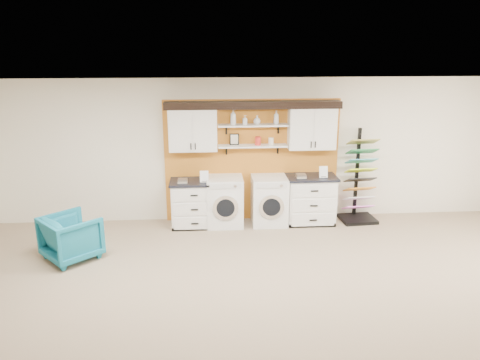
{
  "coord_description": "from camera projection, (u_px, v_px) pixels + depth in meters",
  "views": [
    {
      "loc": [
        -0.86,
        -4.91,
        3.47
      ],
      "look_at": [
        -0.35,
        2.3,
        1.3
      ],
      "focal_mm": 35.0,
      "sensor_mm": 36.0,
      "label": 1
    }
  ],
  "objects": [
    {
      "name": "upper_cabinet_right",
      "position": [
        312.0,
        127.0,
        8.9
      ],
      "size": [
        0.9,
        0.35,
        0.84
      ],
      "color": "silver",
      "rests_on": "wall_back"
    },
    {
      "name": "armchair",
      "position": [
        71.0,
        237.0,
        7.66
      ],
      "size": [
        1.14,
        1.13,
        0.74
      ],
      "primitive_type": "imported",
      "rotation": [
        0.0,
        0.0,
        2.3
      ],
      "color": "#136B86",
      "rests_on": "floor"
    },
    {
      "name": "soap_bottle_d",
      "position": [
        276.0,
        117.0,
        8.81
      ],
      "size": [
        0.12,
        0.12,
        0.26
      ],
      "primitive_type": "imported",
      "rotation": [
        0.0,
        0.0,
        0.21
      ],
      "color": "silver",
      "rests_on": "shelf_upper"
    },
    {
      "name": "base_cabinet_right",
      "position": [
        310.0,
        199.0,
        9.16
      ],
      "size": [
        0.97,
        0.66,
        0.95
      ],
      "color": "silver",
      "rests_on": "floor"
    },
    {
      "name": "crown_molding",
      "position": [
        253.0,
        104.0,
        8.72
      ],
      "size": [
        3.3,
        0.41,
        0.13
      ],
      "color": "black",
      "rests_on": "wall_back"
    },
    {
      "name": "upper_cabinet_left",
      "position": [
        193.0,
        129.0,
        8.75
      ],
      "size": [
        0.9,
        0.35,
        0.84
      ],
      "color": "silver",
      "rests_on": "wall_back"
    },
    {
      "name": "soap_bottle_c",
      "position": [
        257.0,
        120.0,
        8.8
      ],
      "size": [
        0.14,
        0.14,
        0.17
      ],
      "primitive_type": "imported",
      "rotation": [
        0.0,
        0.0,
        1.61
      ],
      "color": "silver",
      "rests_on": "shelf_upper"
    },
    {
      "name": "accent_panel",
      "position": [
        252.0,
        160.0,
        9.19
      ],
      "size": [
        3.4,
        0.07,
        2.4
      ],
      "primitive_type": "cube",
      "color": "#BC6E20",
      "rests_on": "wall_back"
    },
    {
      "name": "ceiling",
      "position": [
        288.0,
        106.0,
        4.94
      ],
      "size": [
        10.0,
        10.0,
        0.0
      ],
      "primitive_type": "plane",
      "rotation": [
        3.14,
        0.0,
        0.0
      ],
      "color": "white",
      "rests_on": "wall_back"
    },
    {
      "name": "floor",
      "position": [
        281.0,
        334.0,
        5.74
      ],
      "size": [
        10.0,
        10.0,
        0.0
      ],
      "primitive_type": "plane",
      "color": "gray",
      "rests_on": "ground"
    },
    {
      "name": "shelf_lower",
      "position": [
        253.0,
        146.0,
        8.93
      ],
      "size": [
        1.32,
        0.28,
        0.03
      ],
      "primitive_type": "cube",
      "color": "silver",
      "rests_on": "wall_back"
    },
    {
      "name": "sample_rack",
      "position": [
        359.0,
        193.0,
        9.24
      ],
      "size": [
        0.71,
        0.61,
        1.84
      ],
      "rotation": [
        0.0,
        0.0,
        0.08
      ],
      "color": "black",
      "rests_on": "floor"
    },
    {
      "name": "wall_back",
      "position": [
        252.0,
        150.0,
        9.16
      ],
      "size": [
        10.0,
        0.0,
        10.0
      ],
      "primitive_type": "plane",
      "rotation": [
        1.57,
        0.0,
        0.0
      ],
      "color": "silver",
      "rests_on": "floor"
    },
    {
      "name": "picture_frame",
      "position": [
        234.0,
        139.0,
        8.92
      ],
      "size": [
        0.18,
        0.02,
        0.22
      ],
      "color": "black",
      "rests_on": "shelf_lower"
    },
    {
      "name": "soap_bottle_b",
      "position": [
        245.0,
        120.0,
        8.78
      ],
      "size": [
        0.09,
        0.09,
        0.17
      ],
      "primitive_type": "imported",
      "rotation": [
        0.0,
        0.0,
        1.67
      ],
      "color": "silver",
      "rests_on": "shelf_upper"
    },
    {
      "name": "canister_cream",
      "position": [
        271.0,
        141.0,
        8.93
      ],
      "size": [
        0.1,
        0.1,
        0.14
      ],
      "primitive_type": "cylinder",
      "color": "silver",
      "rests_on": "shelf_lower"
    },
    {
      "name": "canister_red",
      "position": [
        258.0,
        141.0,
        8.91
      ],
      "size": [
        0.11,
        0.11,
        0.16
      ],
      "primitive_type": "cylinder",
      "color": "red",
      "rests_on": "shelf_lower"
    },
    {
      "name": "washer",
      "position": [
        225.0,
        201.0,
        9.04
      ],
      "size": [
        0.69,
        0.71,
        0.96
      ],
      "color": "white",
      "rests_on": "floor"
    },
    {
      "name": "soap_bottle_a",
      "position": [
        233.0,
        117.0,
        8.75
      ],
      "size": [
        0.15,
        0.15,
        0.29
      ],
      "primitive_type": "imported",
      "rotation": [
        0.0,
        0.0,
        1.07
      ],
      "color": "silver",
      "rests_on": "shelf_upper"
    },
    {
      "name": "base_cabinet_left",
      "position": [
        195.0,
        203.0,
        9.01
      ],
      "size": [
        0.93,
        0.66,
        0.91
      ],
      "color": "silver",
      "rests_on": "floor"
    },
    {
      "name": "dryer",
      "position": [
        269.0,
        200.0,
        9.1
      ],
      "size": [
        0.68,
        0.71,
        0.95
      ],
      "color": "white",
      "rests_on": "floor"
    },
    {
      "name": "shelf_upper",
      "position": [
        253.0,
        125.0,
        8.82
      ],
      "size": [
        1.32,
        0.28,
        0.03
      ],
      "primitive_type": "cube",
      "color": "silver",
      "rests_on": "wall_back"
    }
  ]
}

